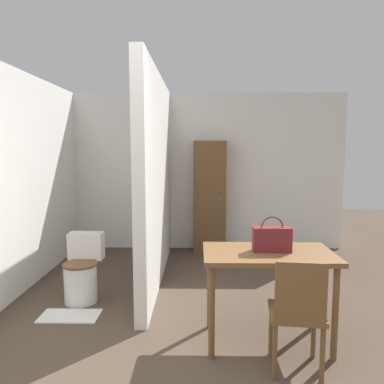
# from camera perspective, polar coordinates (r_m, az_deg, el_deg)

# --- Properties ---
(wall_back) EXTENTS (4.81, 0.12, 2.50)m
(wall_back) POSITION_cam_1_polar(r_m,az_deg,el_deg) (6.08, 0.26, 3.08)
(wall_back) COLOR white
(wall_back) RESTS_ON ground_plane
(wall_left) EXTENTS (0.12, 4.94, 2.50)m
(wall_left) POSITION_cam_1_polar(r_m,az_deg,el_deg) (4.55, -25.72, 1.23)
(wall_left) COLOR white
(wall_left) RESTS_ON ground_plane
(partition_wall) EXTENTS (0.12, 2.82, 2.50)m
(partition_wall) POSITION_cam_1_polar(r_m,az_deg,el_deg) (4.64, -5.40, 1.96)
(partition_wall) COLOR white
(partition_wall) RESTS_ON ground_plane
(dining_table) EXTENTS (1.06, 0.64, 0.78)m
(dining_table) POSITION_cam_1_polar(r_m,az_deg,el_deg) (3.20, 11.50, -10.69)
(dining_table) COLOR brown
(dining_table) RESTS_ON ground_plane
(wooden_chair) EXTENTS (0.43, 0.43, 0.86)m
(wooden_chair) POSITION_cam_1_polar(r_m,az_deg,el_deg) (2.90, 15.78, -17.05)
(wooden_chair) COLOR brown
(wooden_chair) RESTS_ON ground_plane
(toilet) EXTENTS (0.37, 0.51, 0.70)m
(toilet) POSITION_cam_1_polar(r_m,az_deg,el_deg) (4.28, -16.37, -11.54)
(toilet) COLOR white
(toilet) RESTS_ON ground_plane
(handbag) EXTENTS (0.31, 0.11, 0.29)m
(handbag) POSITION_cam_1_polar(r_m,az_deg,el_deg) (3.16, 12.08, -6.99)
(handbag) COLOR maroon
(handbag) RESTS_ON dining_table
(wooden_cabinet) EXTENTS (0.50, 0.37, 1.74)m
(wooden_cabinet) POSITION_cam_1_polar(r_m,az_deg,el_deg) (5.87, 2.67, -0.75)
(wooden_cabinet) COLOR brown
(wooden_cabinet) RESTS_ON ground_plane
(bath_mat) EXTENTS (0.57, 0.31, 0.01)m
(bath_mat) POSITION_cam_1_polar(r_m,az_deg,el_deg) (4.01, -18.11, -17.50)
(bath_mat) COLOR silver
(bath_mat) RESTS_ON ground_plane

